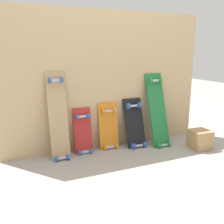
# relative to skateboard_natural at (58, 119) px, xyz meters

# --- Properties ---
(ground_plane) EXTENTS (12.00, 12.00, 0.00)m
(ground_plane) POSITION_rel_skateboard_natural_xyz_m (0.59, 0.05, -0.41)
(ground_plane) COLOR #9E9991
(plywood_wall_panel) EXTENTS (2.36, 0.04, 1.52)m
(plywood_wall_panel) POSITION_rel_skateboard_natural_xyz_m (0.59, 0.12, 0.35)
(plywood_wall_panel) COLOR tan
(plywood_wall_panel) RESTS_ON ground
(skateboard_natural) EXTENTS (0.19, 0.23, 0.96)m
(skateboard_natural) POSITION_rel_skateboard_natural_xyz_m (0.00, 0.00, 0.00)
(skateboard_natural) COLOR tan
(skateboard_natural) RESTS_ON ground
(skateboard_red) EXTENTS (0.20, 0.16, 0.56)m
(skateboard_red) POSITION_rel_skateboard_natural_xyz_m (0.27, 0.03, -0.20)
(skateboard_red) COLOR #B22626
(skateboard_red) RESTS_ON ground
(skateboard_orange) EXTENTS (0.23, 0.15, 0.59)m
(skateboard_orange) POSITION_rel_skateboard_natural_xyz_m (0.58, 0.04, -0.18)
(skateboard_orange) COLOR orange
(skateboard_orange) RESTS_ON ground
(skateboard_black) EXTENTS (0.23, 0.25, 0.62)m
(skateboard_black) POSITION_rel_skateboard_natural_xyz_m (0.88, -0.02, -0.17)
(skateboard_black) COLOR black
(skateboard_black) RESTS_ON ground
(skateboard_green) EXTENTS (0.22, 0.34, 0.90)m
(skateboard_green) POSITION_rel_skateboard_natural_xyz_m (1.17, -0.06, -0.03)
(skateboard_green) COLOR #1E7238
(skateboard_green) RESTS_ON ground
(wooden_crate) EXTENTS (0.23, 0.23, 0.22)m
(wooden_crate) POSITION_rel_skateboard_natural_xyz_m (1.53, -0.39, -0.30)
(wooden_crate) COLOR tan
(wooden_crate) RESTS_ON ground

